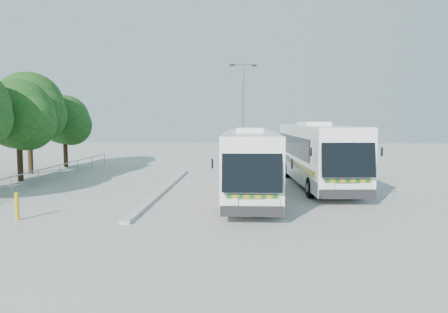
# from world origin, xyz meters

# --- Properties ---
(ground) EXTENTS (100.00, 100.00, 0.00)m
(ground) POSITION_xyz_m (0.00, 0.00, 0.00)
(ground) COLOR #A9A9A4
(ground) RESTS_ON ground
(kerb_divider) EXTENTS (0.40, 16.00, 0.15)m
(kerb_divider) POSITION_xyz_m (-2.30, 2.00, 0.07)
(kerb_divider) COLOR #B2B2AD
(kerb_divider) RESTS_ON ground
(railing) EXTENTS (0.06, 22.00, 1.00)m
(railing) POSITION_xyz_m (-10.00, 4.00, 0.74)
(railing) COLOR gray
(railing) RESTS_ON ground
(tree_far_c) EXTENTS (4.97, 4.69, 6.49)m
(tree_far_c) POSITION_xyz_m (-12.12, 5.10, 4.26)
(tree_far_c) COLOR #382314
(tree_far_c) RESTS_ON ground
(tree_far_d) EXTENTS (5.62, 5.30, 7.33)m
(tree_far_d) POSITION_xyz_m (-13.31, 8.80, 4.82)
(tree_far_d) COLOR #382314
(tree_far_d) RESTS_ON ground
(tree_far_e) EXTENTS (4.54, 4.28, 5.92)m
(tree_far_e) POSITION_xyz_m (-12.63, 13.30, 3.89)
(tree_far_e) COLOR #382314
(tree_far_e) RESTS_ON ground
(coach_main) EXTENTS (2.63, 12.01, 3.32)m
(coach_main) POSITION_xyz_m (2.43, 0.03, 1.82)
(coach_main) COLOR white
(coach_main) RESTS_ON ground
(coach_adjacent) EXTENTS (3.44, 13.07, 3.59)m
(coach_adjacent) POSITION_xyz_m (6.44, 4.18, 1.97)
(coach_adjacent) COLOR white
(coach_adjacent) RESTS_ON ground
(lamppost) EXTENTS (1.96, 0.56, 8.06)m
(lamppost) POSITION_xyz_m (2.00, 9.86, 4.45)
(lamppost) COLOR gray
(lamppost) RESTS_ON ground
(bollard) EXTENTS (0.18, 0.18, 1.11)m
(bollard) POSITION_xyz_m (-6.71, -5.49, 0.56)
(bollard) COLOR #C3970B
(bollard) RESTS_ON ground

